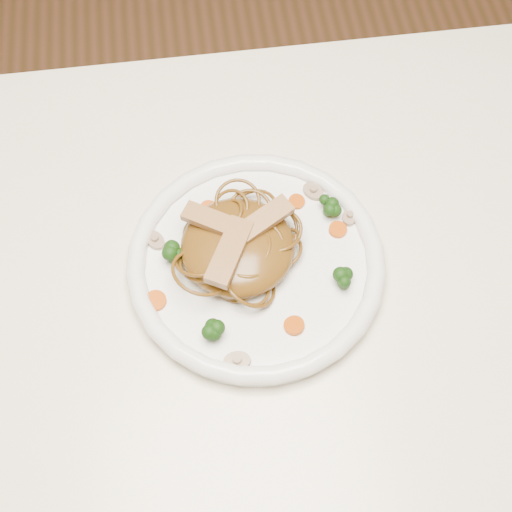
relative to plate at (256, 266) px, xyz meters
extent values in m
plane|color=brown|center=(-0.04, -0.08, -0.76)|extent=(4.00, 4.00, 0.00)
cube|color=white|center=(-0.04, -0.08, -0.03)|extent=(1.20, 0.80, 0.04)
cylinder|color=white|center=(0.00, 0.00, 0.00)|extent=(0.32, 0.32, 0.02)
ellipsoid|color=brown|center=(-0.02, 0.01, 0.03)|extent=(0.13, 0.13, 0.04)
cube|color=#9D6F4A|center=(0.01, 0.03, 0.05)|extent=(0.07, 0.05, 0.01)
cube|color=#9D6F4A|center=(-0.04, 0.03, 0.05)|extent=(0.07, 0.05, 0.01)
cube|color=#9D6F4A|center=(-0.03, -0.01, 0.05)|extent=(0.06, 0.08, 0.01)
cylinder|color=#B54406|center=(0.05, 0.07, 0.01)|extent=(0.02, 0.02, 0.00)
cylinder|color=#B54406|center=(-0.11, -0.03, 0.01)|extent=(0.03, 0.03, 0.00)
cylinder|color=#B54406|center=(0.09, 0.03, 0.01)|extent=(0.02, 0.02, 0.00)
cylinder|color=#B54406|center=(-0.04, 0.07, 0.01)|extent=(0.03, 0.03, 0.00)
cylinder|color=#B54406|center=(0.03, -0.08, 0.01)|extent=(0.02, 0.02, 0.00)
cylinder|color=tan|center=(-0.03, -0.11, 0.01)|extent=(0.03, 0.03, 0.01)
cylinder|color=tan|center=(0.11, 0.04, 0.01)|extent=(0.03, 0.03, 0.01)
cylinder|color=tan|center=(-0.10, 0.04, 0.01)|extent=(0.03, 0.03, 0.01)
cylinder|color=tan|center=(0.08, 0.08, 0.01)|extent=(0.04, 0.04, 0.01)
camera|label=1|loc=(-0.05, -0.35, 0.67)|focal=49.38mm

